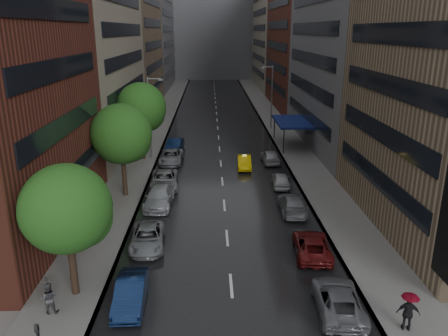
% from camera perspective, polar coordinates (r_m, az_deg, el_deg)
% --- Properties ---
extents(ground, '(220.00, 220.00, 0.00)m').
position_cam_1_polar(ground, '(22.61, 1.46, -20.59)').
color(ground, gray).
rests_on(ground, ground).
extents(road, '(14.00, 140.00, 0.01)m').
position_cam_1_polar(road, '(69.17, -0.89, 5.96)').
color(road, black).
rests_on(road, ground).
extents(sidewalk_left, '(4.00, 140.00, 0.15)m').
position_cam_1_polar(sidewalk_left, '(69.59, -8.35, 5.91)').
color(sidewalk_left, gray).
rests_on(sidewalk_left, ground).
extents(sidewalk_right, '(4.00, 140.00, 0.15)m').
position_cam_1_polar(sidewalk_right, '(69.88, 6.55, 6.03)').
color(sidewalk_right, gray).
rests_on(sidewalk_right, ground).
extents(buildings_left, '(8.00, 108.00, 38.00)m').
position_cam_1_polar(buildings_left, '(77.80, -12.81, 18.69)').
color(buildings_left, maroon).
rests_on(buildings_left, ground).
extents(buildings_right, '(8.05, 109.10, 36.00)m').
position_cam_1_polar(buildings_right, '(76.16, 10.92, 18.11)').
color(buildings_right, '#937A5B').
rests_on(buildings_right, ground).
extents(building_far, '(40.00, 14.00, 32.00)m').
position_cam_1_polar(building_far, '(135.75, -1.44, 18.47)').
color(building_far, slate).
rests_on(building_far, ground).
extents(tree_near, '(4.73, 4.73, 7.53)m').
position_cam_1_polar(tree_near, '(24.05, -19.92, -5.05)').
color(tree_near, '#382619').
rests_on(tree_near, ground).
extents(tree_mid, '(5.13, 5.13, 8.18)m').
position_cam_1_polar(tree_mid, '(37.77, -13.27, 4.32)').
color(tree_mid, '#382619').
rests_on(tree_mid, ground).
extents(tree_far, '(5.41, 5.41, 8.63)m').
position_cam_1_polar(tree_far, '(48.65, -10.77, 7.75)').
color(tree_far, '#382619').
rests_on(tree_far, ground).
extents(taxi, '(1.53, 4.04, 1.31)m').
position_cam_1_polar(taxi, '(46.04, 2.67, 0.78)').
color(taxi, yellow).
rests_on(taxi, ground).
extents(parked_cars_left, '(2.77, 35.20, 1.57)m').
position_cam_1_polar(parked_cars_left, '(39.52, -7.97, -2.15)').
color(parked_cars_left, '#0E1E43').
rests_on(parked_cars_left, ground).
extents(parked_cars_right, '(2.65, 31.21, 1.44)m').
position_cam_1_polar(parked_cars_right, '(33.83, 9.46, -5.77)').
color(parked_cars_right, slate).
rests_on(parked_cars_right, ground).
extents(ped_black_umbrella, '(0.96, 0.98, 2.09)m').
position_cam_1_polar(ped_black_umbrella, '(24.53, -22.02, -14.73)').
color(ped_black_umbrella, '#434247').
rests_on(ped_black_umbrella, sidewalk_left).
extents(ped_red_umbrella, '(1.15, 0.82, 2.01)m').
position_cam_1_polar(ped_red_umbrella, '(23.51, 23.01, -16.55)').
color(ped_red_umbrella, black).
rests_on(ped_red_umbrella, sidewalk_right).
extents(street_lamp_left, '(1.74, 0.22, 9.00)m').
position_cam_1_polar(street_lamp_left, '(49.04, -9.62, 6.69)').
color(street_lamp_left, gray).
rests_on(street_lamp_left, sidewalk_left).
extents(street_lamp_right, '(1.74, 0.22, 9.00)m').
position_cam_1_polar(street_lamp_right, '(64.00, 6.19, 9.35)').
color(street_lamp_right, gray).
rests_on(street_lamp_right, sidewalk_right).
extents(awning, '(4.00, 8.00, 3.12)m').
position_cam_1_polar(awning, '(54.77, 8.87, 5.99)').
color(awning, navy).
rests_on(awning, sidewalk_right).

